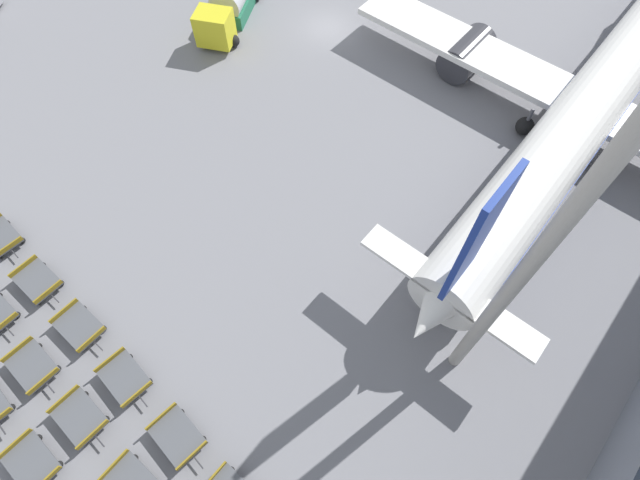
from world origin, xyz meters
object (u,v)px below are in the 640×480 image
at_px(airplane, 601,92).
at_px(baggage_dolly_row_mid_b_col_b, 38,281).
at_px(fuel_tanker_secondary, 230,2).
at_px(baggage_dolly_row_mid_a_col_d, 80,418).
at_px(baggage_dolly_row_mid_b_col_a, 0,237).
at_px(baggage_dolly_row_mid_a_col_c, 32,366).
at_px(baggage_dolly_row_mid_b_col_c, 79,327).
at_px(apron_light_mast, 581,201).
at_px(baggage_dolly_row_mid_b_col_e, 178,436).
at_px(baggage_dolly_row_near_col_d, 32,463).
at_px(baggage_dolly_row_mid_b_col_d, 125,378).

bearing_deg(airplane, baggage_dolly_row_mid_b_col_b, -119.79).
xyz_separation_m(fuel_tanker_secondary, baggage_dolly_row_mid_a_col_d, (16.62, -26.76, -0.87)).
height_order(airplane, baggage_dolly_row_mid_b_col_b, airplane).
bearing_deg(baggage_dolly_row_mid_b_col_a, baggage_dolly_row_mid_a_col_c, -21.48).
bearing_deg(baggage_dolly_row_mid_b_col_c, baggage_dolly_row_mid_a_col_c, -91.22).
distance_m(baggage_dolly_row_mid_a_col_c, baggage_dolly_row_mid_b_col_a, 8.72).
bearing_deg(baggage_dolly_row_mid_b_col_b, fuel_tanker_secondary, 110.09).
height_order(baggage_dolly_row_mid_b_col_b, apron_light_mast, apron_light_mast).
bearing_deg(baggage_dolly_row_mid_b_col_c, airplane, 66.14).
height_order(baggage_dolly_row_mid_b_col_c, baggage_dolly_row_mid_b_col_e, same).
height_order(baggage_dolly_row_mid_b_col_a, apron_light_mast, apron_light_mast).
height_order(baggage_dolly_row_near_col_d, baggage_dolly_row_mid_b_col_b, same).
bearing_deg(baggage_dolly_row_mid_b_col_e, baggage_dolly_row_mid_b_col_c, 177.90).
bearing_deg(baggage_dolly_row_mid_b_col_a, baggage_dolly_row_mid_b_col_b, -3.05).
distance_m(baggage_dolly_row_mid_a_col_c, baggage_dolly_row_mid_a_col_d, 3.94).
height_order(airplane, baggage_dolly_row_mid_b_col_e, airplane).
bearing_deg(baggage_dolly_row_mid_a_col_c, fuel_tanker_secondary, 115.31).
height_order(fuel_tanker_secondary, baggage_dolly_row_mid_a_col_d, fuel_tanker_secondary).
distance_m(fuel_tanker_secondary, baggage_dolly_row_mid_b_col_a, 24.07).
bearing_deg(airplane, baggage_dolly_row_mid_b_col_e, -100.23).
bearing_deg(baggage_dolly_row_mid_b_col_b, apron_light_mast, 29.55).
distance_m(fuel_tanker_secondary, baggage_dolly_row_mid_b_col_d, 29.39).
xyz_separation_m(baggage_dolly_row_near_col_d, baggage_dolly_row_mid_b_col_a, (-12.05, 5.83, 0.00)).
distance_m(baggage_dolly_row_mid_a_col_d, baggage_dolly_row_mid_b_col_b, 8.42).
bearing_deg(airplane, apron_light_mast, -83.21).
bearing_deg(baggage_dolly_row_mid_b_col_d, apron_light_mast, 43.94).
height_order(fuel_tanker_secondary, baggage_dolly_row_mid_b_col_e, fuel_tanker_secondary).
xyz_separation_m(baggage_dolly_row_mid_a_col_c, baggage_dolly_row_mid_b_col_d, (4.08, 2.68, 0.00)).
bearing_deg(baggage_dolly_row_near_col_d, baggage_dolly_row_mid_b_col_b, 144.59).
bearing_deg(baggage_dolly_row_mid_b_col_e, baggage_dolly_row_mid_b_col_b, 178.04).
relative_size(baggage_dolly_row_mid_a_col_c, apron_light_mast, 0.12).
xyz_separation_m(baggage_dolly_row_mid_a_col_c, baggage_dolly_row_mid_b_col_e, (8.23, 2.55, 0.00)).
relative_size(baggage_dolly_row_mid_b_col_c, baggage_dolly_row_mid_b_col_d, 0.98).
xyz_separation_m(baggage_dolly_row_mid_b_col_b, baggage_dolly_row_mid_b_col_d, (8.04, -0.29, 0.00)).
relative_size(baggage_dolly_row_mid_a_col_c, baggage_dolly_row_mid_b_col_d, 0.99).
xyz_separation_m(baggage_dolly_row_mid_b_col_a, baggage_dolly_row_mid_b_col_d, (12.20, -0.51, 0.00)).
height_order(baggage_dolly_row_mid_b_col_a, baggage_dolly_row_mid_b_col_d, same).
height_order(baggage_dolly_row_mid_b_col_a, baggage_dolly_row_mid_b_col_e, same).
bearing_deg(baggage_dolly_row_mid_b_col_d, baggage_dolly_row_mid_a_col_c, -146.70).
distance_m(airplane, fuel_tanker_secondary, 27.69).
bearing_deg(baggage_dolly_row_mid_b_col_c, apron_light_mast, 35.54).
xyz_separation_m(baggage_dolly_row_mid_a_col_c, baggage_dolly_row_mid_b_col_a, (-8.11, 3.19, 0.00)).
xyz_separation_m(baggage_dolly_row_mid_a_col_c, baggage_dolly_row_mid_b_col_c, (0.06, 2.85, 0.00)).
bearing_deg(baggage_dolly_row_mid_b_col_d, baggage_dolly_row_mid_b_col_e, -1.77).
relative_size(fuel_tanker_secondary, baggage_dolly_row_mid_a_col_d, 2.61).
bearing_deg(apron_light_mast, baggage_dolly_row_near_col_d, -125.89).
height_order(airplane, fuel_tanker_secondary, airplane).
distance_m(fuel_tanker_secondary, apron_light_mast, 34.21).
bearing_deg(baggage_dolly_row_near_col_d, baggage_dolly_row_mid_b_col_c, 125.17).
relative_size(baggage_dolly_row_mid_b_col_e, apron_light_mast, 0.12).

